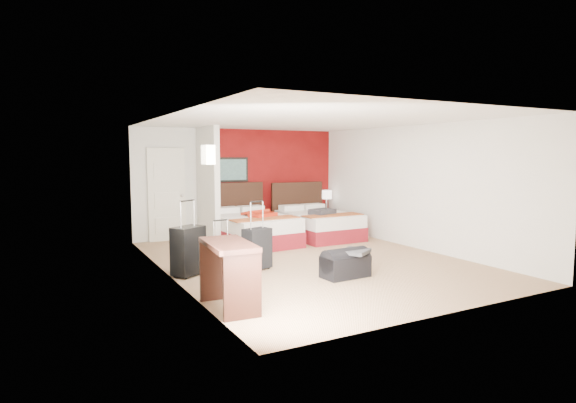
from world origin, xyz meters
TOP-DOWN VIEW (x-y plane):
  - ground at (0.00, 0.00)m, footprint 6.50×6.50m
  - room_walls at (-1.40, 1.42)m, footprint 5.02×6.52m
  - red_accent_panel at (0.75, 3.23)m, footprint 3.50×0.04m
  - partition_wall at (-1.00, 2.61)m, footprint 0.12×1.20m
  - entry_door at (-1.75, 3.20)m, footprint 0.82×0.06m
  - bed_left at (-0.23, 1.97)m, footprint 1.52×2.09m
  - bed_right at (1.40, 1.92)m, footprint 1.35×1.93m
  - red_suitcase_open at (-0.13, 1.87)m, footprint 0.71×0.85m
  - jacket_bundle at (1.30, 1.62)m, footprint 0.59×0.52m
  - nightstand at (2.25, 2.92)m, footprint 0.39×0.39m
  - table_lamp at (2.25, 2.92)m, footprint 0.36×0.36m
  - suitcase_black at (-2.23, -0.02)m, footprint 0.59×0.53m
  - suitcase_charcoal at (-1.11, -0.17)m, footprint 0.51×0.39m
  - suitcase_navy at (-1.84, -0.43)m, footprint 0.42×0.29m
  - duffel_bag at (-0.10, -1.26)m, footprint 0.75×0.43m
  - jacket_draped at (0.05, -1.31)m, footprint 0.58×0.56m
  - desk at (-2.25, -1.84)m, footprint 0.58×1.04m

SIDE VIEW (x-z plane):
  - ground at x=0.00m, z-range 0.00..0.00m
  - duffel_bag at x=-0.10m, z-range 0.00..0.37m
  - nightstand at x=2.25m, z-range 0.00..0.51m
  - suitcase_navy at x=-1.84m, z-range 0.00..0.54m
  - bed_right at x=1.40m, z-range 0.00..0.58m
  - bed_left at x=-0.23m, z-range 0.00..0.60m
  - suitcase_charcoal at x=-1.11m, z-range 0.00..0.66m
  - suitcase_black at x=-2.23m, z-range 0.00..0.75m
  - jacket_draped at x=0.05m, z-range 0.37..0.43m
  - desk at x=-2.25m, z-range 0.00..0.84m
  - jacket_bundle at x=1.30m, z-range 0.58..0.70m
  - red_suitcase_open at x=-0.13m, z-range 0.60..0.70m
  - table_lamp at x=2.25m, z-range 0.51..0.99m
  - entry_door at x=-1.75m, z-range 0.00..2.05m
  - red_accent_panel at x=0.75m, z-range 0.00..2.50m
  - partition_wall at x=-1.00m, z-range 0.00..2.50m
  - room_walls at x=-1.40m, z-range 0.01..2.51m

